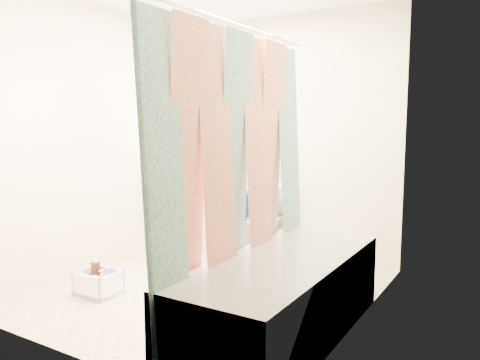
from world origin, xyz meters
The scene contains 13 objects.
floor centered at (0.00, 0.00, 0.00)m, with size 2.60×2.60×0.00m, color tan.
wall_back centered at (0.00, 1.30, 1.20)m, with size 2.40×0.02×2.40m, color beige.
wall_front centered at (0.00, -1.30, 1.20)m, with size 2.40×0.02×2.40m, color beige.
wall_left centered at (-1.20, 0.00, 1.20)m, with size 0.02×2.60×2.40m, color beige.
wall_right centered at (1.20, 0.00, 1.20)m, with size 0.02×2.60×2.40m, color beige.
bathtub centered at (0.85, -0.43, 0.27)m, with size 0.70×1.75×0.50m.
curtain_rod centered at (0.52, -0.43, 1.95)m, with size 0.02×0.02×1.90m, color silver.
shower_curtain centered at (0.52, -0.43, 1.02)m, with size 0.06×1.75×1.80m, color white.
toilet centered at (-0.09, 1.08, 0.37)m, with size 0.41×0.72×0.73m, color white.
tank_lid centered at (-0.13, 0.97, 0.43)m, with size 0.45×0.20×0.03m, color white.
tank_internals centered at (-0.06, 1.28, 0.72)m, with size 0.17×0.09×0.24m.
plumber centered at (-0.25, 0.66, 0.86)m, with size 0.63×0.41×1.72m, color #1035A4.
cleaning_caddy centered at (-0.69, -0.54, 0.09)m, with size 0.32×0.25×0.24m.
Camera 1 is at (2.10, -2.99, 1.35)m, focal length 35.00 mm.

